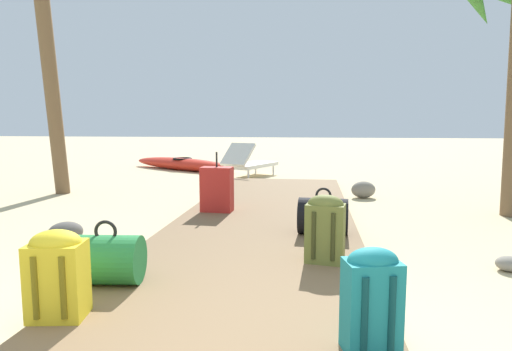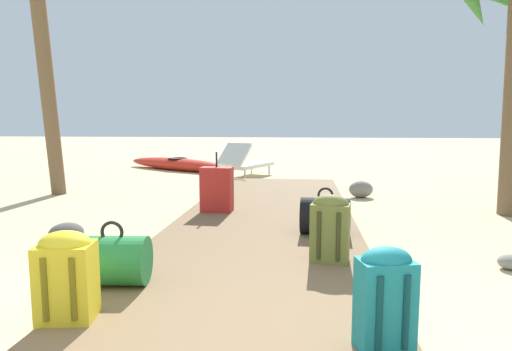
{
  "view_description": "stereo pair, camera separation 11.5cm",
  "coord_description": "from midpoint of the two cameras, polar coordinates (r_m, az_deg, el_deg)",
  "views": [
    {
      "loc": [
        0.54,
        -1.49,
        1.24
      ],
      "look_at": [
        -0.15,
        4.05,
        0.55
      ],
      "focal_mm": 30.88,
      "sensor_mm": 36.0,
      "label": 1
    },
    {
      "loc": [
        0.43,
        -1.51,
        1.24
      ],
      "look_at": [
        -0.15,
        4.05,
        0.55
      ],
      "focal_mm": 30.88,
      "sensor_mm": 36.0,
      "label": 2
    }
  ],
  "objects": [
    {
      "name": "ground_plane",
      "position": [
        4.64,
        0.9,
        -8.45
      ],
      "size": [
        60.0,
        60.0,
        0.0
      ],
      "primitive_type": "plane",
      "color": "#CCB789"
    },
    {
      "name": "boardwalk",
      "position": [
        5.34,
        1.77,
        -5.95
      ],
      "size": [
        2.1,
        7.36,
        0.08
      ],
      "primitive_type": "cube",
      "color": "brown",
      "rests_on": "ground"
    },
    {
      "name": "backpack_yellow",
      "position": [
        2.86,
        -23.31,
        -11.41
      ],
      "size": [
        0.34,
        0.29,
        0.53
      ],
      "color": "gold",
      "rests_on": "boardwalk"
    },
    {
      "name": "duffel_bag_green",
      "position": [
        3.36,
        -17.83,
        -10.29
      ],
      "size": [
        0.52,
        0.39,
        0.46
      ],
      "color": "#237538",
      "rests_on": "boardwalk"
    },
    {
      "name": "suitcase_red",
      "position": [
        5.69,
        -4.51,
        -1.79
      ],
      "size": [
        0.41,
        0.25,
        0.77
      ],
      "color": "red",
      "rests_on": "boardwalk"
    },
    {
      "name": "backpack_olive",
      "position": [
        3.68,
        9.84,
        -6.6
      ],
      "size": [
        0.34,
        0.26,
        0.56
      ],
      "color": "olive",
      "rests_on": "boardwalk"
    },
    {
      "name": "backpack_teal",
      "position": [
        2.37,
        16.15,
        -14.96
      ],
      "size": [
        0.31,
        0.25,
        0.54
      ],
      "color": "#197A7F",
      "rests_on": "boardwalk"
    },
    {
      "name": "duffel_bag_black",
      "position": [
        4.61,
        9.38,
        -5.2
      ],
      "size": [
        0.53,
        0.41,
        0.49
      ],
      "color": "black",
      "rests_on": "boardwalk"
    },
    {
      "name": "lounge_chair",
      "position": [
        9.79,
        -0.6,
        1.68
      ],
      "size": [
        1.17,
        1.66,
        0.78
      ],
      "color": "white",
      "rests_on": "ground"
    },
    {
      "name": "kayak",
      "position": [
        11.44,
        -9.22,
        1.49
      ],
      "size": [
        3.32,
        2.29,
        0.32
      ],
      "color": "red",
      "rests_on": "ground"
    },
    {
      "name": "rock_left_mid",
      "position": [
        4.93,
        -22.83,
        -6.79
      ],
      "size": [
        0.44,
        0.43,
        0.22
      ],
      "primitive_type": "ellipsoid",
      "rotation": [
        0.0,
        0.0,
        0.74
      ],
      "color": "#5B5651",
      "rests_on": "ground"
    },
    {
      "name": "rock_right_mid",
      "position": [
        4.31,
        30.61,
        -9.81
      ],
      "size": [
        0.25,
        0.23,
        0.12
      ],
      "primitive_type": "ellipsoid",
      "rotation": [
        0.0,
        0.0,
        1.78
      ],
      "color": "gray",
      "rests_on": "ground"
    },
    {
      "name": "rock_right_near",
      "position": [
        7.38,
        14.17,
        -1.79
      ],
      "size": [
        0.46,
        0.4,
        0.27
      ],
      "primitive_type": "ellipsoid",
      "rotation": [
        0.0,
        0.0,
        0.29
      ],
      "color": "gray",
      "rests_on": "ground"
    }
  ]
}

